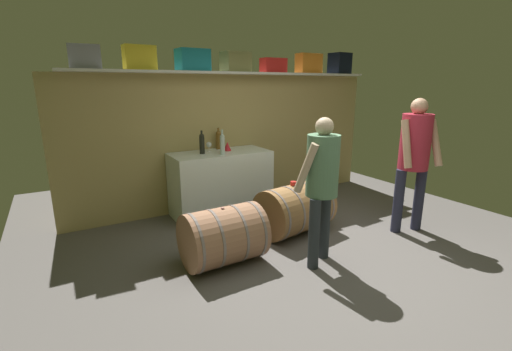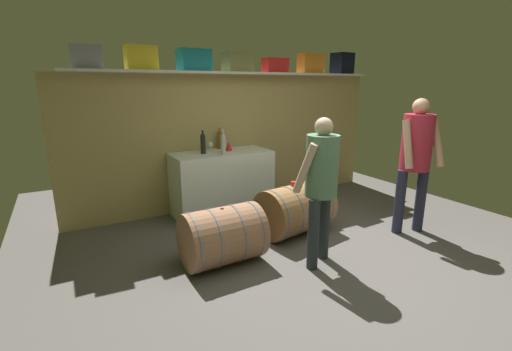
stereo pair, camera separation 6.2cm
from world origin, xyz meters
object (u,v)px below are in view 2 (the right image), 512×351
Objects in this scene: wine_bottle_amber at (220,139)px; wine_barrel_far at (223,236)px; toolcase_yellow at (141,58)px; tasting_cup at (294,183)px; toolcase_orange at (311,64)px; toolcase_grey at (86,57)px; winemaker_pouring at (416,153)px; visitor_tasting at (321,177)px; toolcase_red at (275,65)px; work_cabinet at (222,183)px; wine_barrel_near at (295,209)px; red_funnel at (229,146)px; wine_bottle_clear at (223,144)px; wine_bottle_dark at (203,143)px; wine_glass at (210,145)px; toolcase_black at (342,63)px; toolcase_teal at (194,60)px; toolcase_olive at (237,62)px.

wine_bottle_amber reaches higher than wine_barrel_far.
toolcase_yellow is 2.49m from tasting_cup.
toolcase_orange reaches higher than wine_barrel_far.
toolcase_grey is at bearing 147.34° from tasting_cup.
winemaker_pouring is 1.55m from visitor_tasting.
wine_barrel_far is at bearing -134.87° from toolcase_red.
wine_barrel_near is at bearing -64.54° from work_cabinet.
wine_bottle_amber is 0.21m from red_funnel.
wine_bottle_clear is at bearing 112.01° from wine_barrel_near.
work_cabinet is 1.22m from tasting_cup.
visitor_tasting is at bearing -74.02° from wine_bottle_dark.
wine_bottle_clear is 1.14m from tasting_cup.
winemaker_pouring is (1.82, -1.79, 0.58)m from work_cabinet.
wine_bottle_amber reaches higher than red_funnel.
toolcase_red is 1.56m from wine_bottle_clear.
wine_glass is at bearing 102.14° from wine_bottle_clear.
wine_barrel_far is at bearing -115.08° from wine_bottle_clear.
toolcase_orange is 1.98m from wine_bottle_amber.
toolcase_black is at bearing -90.27° from winemaker_pouring.
toolcase_red is 0.68m from toolcase_orange.
toolcase_red is 2.74× the size of wine_glass.
toolcase_red is at bearing 20.92° from wine_bottle_clear.
work_cabinet is 1.68× the size of wine_barrel_far.
winemaker_pouring is 1.10× the size of visitor_tasting.
wine_bottle_dark reaches higher than wine_barrel_far.
work_cabinet is (1.59, -0.23, -1.70)m from toolcase_grey.
toolcase_black is (0.67, 0.00, 0.02)m from toolcase_orange.
wine_bottle_dark is at bearing 124.22° from tasting_cup.
toolcase_teal is at bearing -28.88° from winemaker_pouring.
wine_glass is at bearing 0.63° from toolcase_grey.
winemaker_pouring is (1.93, -1.93, 0.03)m from wine_glass.
toolcase_olive is 0.38× the size of wine_barrel_near.
toolcase_red is 1.98m from work_cabinet.
toolcase_yellow is 1.63m from red_funnel.
toolcase_orange is at bearing 4.35° from toolcase_grey.
wine_bottle_amber is at bearing 175.56° from toolcase_olive.
toolcase_orange is 2.28m from wine_bottle_dark.
wine_bottle_amber reaches higher than tasting_cup.
toolcase_black is 2.70m from wine_bottle_clear.
wine_bottle_amber is at bearing 70.25° from work_cabinet.
tasting_cup is at bearing -64.06° from wine_glass.
toolcase_olive is at bearing -4.48° from toolcase_yellow.
toolcase_teal is 1.16m from wine_bottle_amber.
tasting_cup is at bearing -135.62° from toolcase_orange.
toolcase_orange reaches higher than wine_bottle_amber.
toolcase_olive is 2.65m from wine_barrel_far.
toolcase_yellow is 2.67m from toolcase_orange.
wine_bottle_clear reaches higher than wine_barrel_far.
toolcase_yellow is at bearing 93.69° from visitor_tasting.
toolcase_teal reaches higher than red_funnel.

